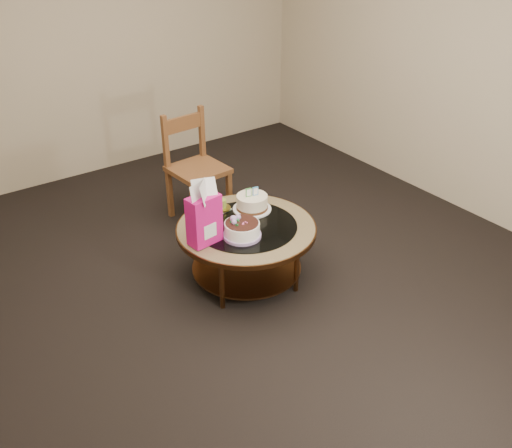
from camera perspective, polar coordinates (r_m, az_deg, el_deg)
ground at (r=4.37m, az=-0.93°, el=-5.31°), size 5.00×5.00×0.00m
room_walls at (r=3.69m, az=-1.14°, el=14.51°), size 4.52×5.02×2.61m
coffee_table at (r=4.16m, az=-0.98°, el=-1.09°), size 1.02×1.02×0.46m
decorated_cake at (r=3.96m, az=-1.43°, el=-0.61°), size 0.27×0.27×0.16m
cream_cake at (r=4.30m, az=-0.40°, el=2.13°), size 0.29×0.29×0.19m
gift_bag at (r=3.83m, az=-5.24°, el=1.07°), size 0.24×0.19×0.45m
pillar_candle at (r=4.32m, az=-3.41°, el=1.80°), size 0.13×0.13×0.10m
dining_chair at (r=4.98m, az=-6.10°, el=5.70°), size 0.47×0.47×0.95m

